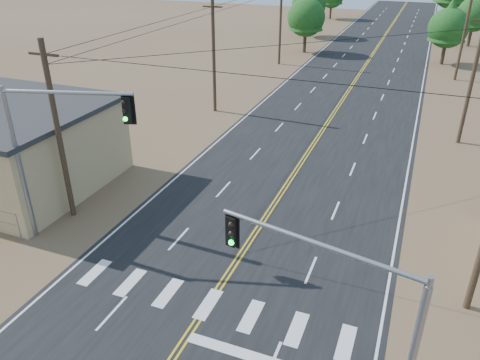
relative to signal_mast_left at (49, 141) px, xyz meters
The scene contains 12 objects.
road 22.70m from the signal_mast_left, 65.11° to the left, with size 15.00×200.00×0.02m, color black.
utility_pole_left_near 2.37m from the signal_mast_left, 121.92° to the left, with size 1.80×0.30×10.00m.
utility_pole_left_mid 22.02m from the signal_mast_left, 93.21° to the left, with size 1.80×0.30×10.00m.
utility_pole_left_far 42.00m from the signal_mast_left, 91.68° to the left, with size 1.80×0.30×10.00m.
utility_pole_right_mid 29.56m from the signal_mast_left, 48.03° to the left, with size 1.80×0.30×10.00m.
utility_pole_right_far 46.40m from the signal_mast_left, 64.78° to the left, with size 1.80×0.30×10.00m.
signal_mast_left is the anchor object (origin of this frame).
signal_mast_right 16.56m from the signal_mast_left, 19.94° to the right, with size 6.15×1.53×6.92m.
tree_left_near 50.08m from the signal_mast_left, 90.00° to the left, with size 5.17×5.17×8.62m.
tree_left_mid 62.40m from the signal_mast_left, 92.49° to the left, with size 5.46×5.46×9.09m.
tree_right_near 52.86m from the signal_mast_left, 69.78° to the left, with size 4.89×4.89×8.15m.
tree_right_mid 67.02m from the signal_mast_left, 70.96° to the left, with size 5.01×5.01×8.35m.
Camera 1 is at (7.06, -6.08, 14.19)m, focal length 35.00 mm.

